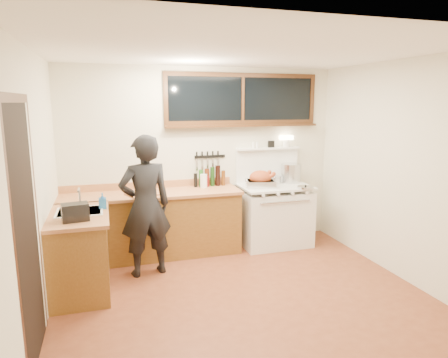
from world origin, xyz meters
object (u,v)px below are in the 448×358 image
object	(u,v)px
cutting_board	(145,191)
roast_turkey	(261,180)
vintage_stove	(274,213)
man	(145,206)

from	to	relation	value
cutting_board	roast_turkey	xyz separation A→B (m)	(1.64, 0.01, 0.05)
vintage_stove	roast_turkey	size ratio (longest dim) A/B	3.35
vintage_stove	man	size ratio (longest dim) A/B	0.92
vintage_stove	man	distance (m)	2.05
man	cutting_board	bearing A→B (deg)	84.31
man	roast_turkey	xyz separation A→B (m)	(1.69, 0.49, 0.13)
vintage_stove	cutting_board	distance (m)	1.95
man	roast_turkey	distance (m)	1.77
cutting_board	roast_turkey	bearing A→B (deg)	0.27
cutting_board	roast_turkey	world-z (taller)	roast_turkey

